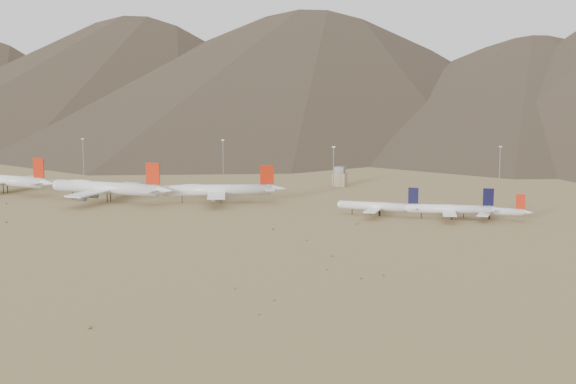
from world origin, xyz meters
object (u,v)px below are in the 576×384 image
(widebody_west, at_px, (4,180))
(control_tower, at_px, (340,177))
(widebody_east, at_px, (219,190))
(widebody_centre, at_px, (107,188))
(narrowbody_a, at_px, (380,206))
(narrowbody_b, at_px, (452,209))

(widebody_west, xyz_separation_m, control_tower, (179.87, 88.07, -2.18))
(widebody_west, relative_size, control_tower, 6.05)
(control_tower, bearing_deg, widebody_east, -118.95)
(widebody_centre, height_order, narrowbody_a, widebody_centre)
(widebody_east, xyz_separation_m, control_tower, (46.10, 83.33, -1.63))
(widebody_centre, bearing_deg, narrowbody_b, 4.35)
(widebody_west, height_order, narrowbody_a, widebody_west)
(widebody_east, bearing_deg, narrowbody_a, -31.40)
(narrowbody_a, bearing_deg, widebody_east, 171.55)
(widebody_centre, xyz_separation_m, narrowbody_a, (149.97, 0.86, -2.96))
(widebody_east, bearing_deg, widebody_centre, 173.71)
(widebody_centre, height_order, control_tower, widebody_centre)
(narrowbody_a, relative_size, control_tower, 3.73)
(narrowbody_b, bearing_deg, widebody_west, 168.80)
(narrowbody_a, xyz_separation_m, control_tower, (-44.93, 98.79, 0.52))
(widebody_centre, relative_size, widebody_east, 1.18)
(widebody_east, distance_m, control_tower, 95.25)
(narrowbody_a, distance_m, narrowbody_b, 34.51)
(widebody_west, bearing_deg, control_tower, 36.01)
(widebody_east, relative_size, narrowbody_a, 1.43)
(widebody_centre, xyz_separation_m, narrowbody_b, (184.44, 2.68, -2.81))
(control_tower, bearing_deg, narrowbody_a, -65.54)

